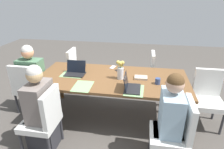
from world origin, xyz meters
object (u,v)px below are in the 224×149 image
(phone_black, at_px, (120,70))
(phone_silver, at_px, (113,67))
(person_far_left_far, at_px, (41,113))
(chair_near_right_mid, at_px, (158,73))
(chair_head_right_left_near, at_px, (28,86))
(chair_far_left_mid, at_px, (176,131))
(coffee_mug_centre_left, at_px, (173,80))
(chair_far_left_far, at_px, (44,118))
(person_far_left_mid, at_px, (169,125))
(chair_near_right_near, at_px, (78,69))
(book_red_cover, at_px, (141,78))
(person_head_right_left_near, at_px, (33,83))
(chair_head_left_right_far, at_px, (208,96))
(coffee_mug_near_left, at_px, (158,81))
(coffee_mug_near_right, at_px, (83,63))
(flower_vase, at_px, (120,70))
(laptop_head_right_left_near, at_px, (75,72))
(dining_table, at_px, (112,81))
(laptop_far_left_mid, at_px, (130,87))

(phone_black, distance_m, phone_silver, 0.17)
(person_far_left_far, relative_size, chair_near_right_mid, 1.33)
(chair_head_right_left_near, height_order, phone_black, chair_head_right_left_near)
(chair_far_left_mid, xyz_separation_m, coffee_mug_centre_left, (-0.01, -0.77, 0.29))
(chair_far_left_far, xyz_separation_m, phone_silver, (-0.68, -1.29, 0.24))
(chair_near_right_mid, bearing_deg, person_far_left_mid, 91.87)
(chair_near_right_near, distance_m, phone_black, 1.09)
(person_far_left_far, bearing_deg, coffee_mug_centre_left, -156.98)
(book_red_cover, relative_size, phone_black, 1.33)
(person_head_right_left_near, height_order, person_far_left_far, same)
(chair_head_left_right_far, bearing_deg, coffee_mug_near_left, 14.04)
(coffee_mug_near_left, bearing_deg, coffee_mug_near_right, -22.34)
(coffee_mug_near_left, bearing_deg, person_far_left_mid, 100.73)
(chair_far_left_far, relative_size, coffee_mug_near_left, 9.96)
(flower_vase, xyz_separation_m, coffee_mug_near_right, (0.73, -0.44, -0.10))
(chair_far_left_far, relative_size, phone_black, 6.00)
(coffee_mug_near_left, relative_size, phone_silver, 0.60)
(coffee_mug_near_left, bearing_deg, chair_head_right_left_near, -1.31)
(laptop_head_right_left_near, distance_m, coffee_mug_centre_left, 1.53)
(coffee_mug_near_right, xyz_separation_m, coffee_mug_centre_left, (-1.51, 0.49, 0.00))
(dining_table, distance_m, laptop_head_right_left_near, 0.62)
(chair_head_right_left_near, relative_size, laptop_far_left_mid, 2.81)
(person_far_left_mid, xyz_separation_m, coffee_mug_near_right, (1.42, -1.20, 0.26))
(person_head_right_left_near, height_order, coffee_mug_centre_left, person_head_right_left_near)
(laptop_head_right_left_near, bearing_deg, phone_black, -157.24)
(flower_vase, xyz_separation_m, laptop_far_left_mid, (-0.18, 0.33, -0.10))
(person_far_left_mid, relative_size, book_red_cover, 5.97)
(chair_near_right_near, height_order, laptop_head_right_left_near, laptop_head_right_left_near)
(person_far_left_far, xyz_separation_m, chair_near_right_mid, (-1.58, -1.68, -0.03))
(person_far_left_mid, height_order, phone_black, person_far_left_mid)
(dining_table, xyz_separation_m, person_head_right_left_near, (1.40, -0.01, -0.14))
(person_far_left_mid, distance_m, coffee_mug_near_left, 0.72)
(dining_table, distance_m, flower_vase, 0.25)
(book_red_cover, bearing_deg, chair_far_left_far, 36.05)
(coffee_mug_near_right, bearing_deg, laptop_head_right_left_near, 88.06)
(laptop_head_right_left_near, distance_m, book_red_cover, 1.06)
(book_red_cover, bearing_deg, person_head_right_left_near, -0.20)
(coffee_mug_near_left, bearing_deg, phone_black, -35.09)
(coffee_mug_centre_left, bearing_deg, phone_silver, -26.96)
(phone_silver, bearing_deg, chair_far_left_mid, 49.89)
(person_far_left_mid, bearing_deg, chair_head_left_right_far, -127.71)
(phone_black, bearing_deg, book_red_cover, 106.00)
(chair_far_left_mid, relative_size, book_red_cover, 4.50)
(person_far_left_mid, xyz_separation_m, chair_near_right_near, (1.69, -1.60, -0.03))
(laptop_far_left_mid, distance_m, coffee_mug_near_left, 0.45)
(chair_head_right_left_near, relative_size, coffee_mug_near_left, 9.96)
(person_head_right_left_near, distance_m, coffee_mug_near_left, 2.11)
(chair_head_right_left_near, height_order, book_red_cover, chair_head_right_left_near)
(person_far_left_mid, distance_m, phone_black, 1.34)
(chair_far_left_mid, distance_m, laptop_far_left_mid, 0.81)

